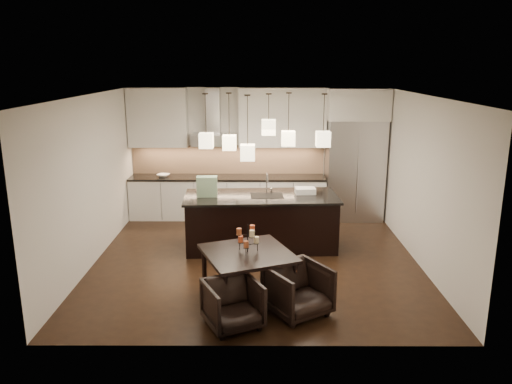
{
  "coord_description": "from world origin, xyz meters",
  "views": [
    {
      "loc": [
        0.03,
        -8.09,
        3.29
      ],
      "look_at": [
        0.0,
        0.2,
        1.15
      ],
      "focal_mm": 35.0,
      "sensor_mm": 36.0,
      "label": 1
    }
  ],
  "objects_px": {
    "armchair_right": "(298,290)",
    "refrigerator": "(354,170)",
    "island_body": "(261,223)",
    "dining_table": "(248,275)",
    "armchair_left": "(233,304)"
  },
  "relations": [
    {
      "from": "dining_table",
      "to": "armchair_left",
      "type": "relative_size",
      "value": 1.71
    },
    {
      "from": "dining_table",
      "to": "armchair_right",
      "type": "relative_size",
      "value": 1.54
    },
    {
      "from": "armchair_right",
      "to": "island_body",
      "type": "bearing_deg",
      "value": 68.42
    },
    {
      "from": "dining_table",
      "to": "armchair_left",
      "type": "bearing_deg",
      "value": -123.65
    },
    {
      "from": "armchair_left",
      "to": "armchair_right",
      "type": "relative_size",
      "value": 0.9
    },
    {
      "from": "armchair_right",
      "to": "dining_table",
      "type": "bearing_deg",
      "value": 112.64
    },
    {
      "from": "island_body",
      "to": "armchair_right",
      "type": "distance_m",
      "value": 2.59
    },
    {
      "from": "armchair_right",
      "to": "refrigerator",
      "type": "bearing_deg",
      "value": 38.23
    },
    {
      "from": "dining_table",
      "to": "armchair_right",
      "type": "xyz_separation_m",
      "value": [
        0.69,
        -0.48,
        -0.01
      ]
    },
    {
      "from": "dining_table",
      "to": "armchair_left",
      "type": "xyz_separation_m",
      "value": [
        -0.17,
        -0.82,
        -0.04
      ]
    },
    {
      "from": "armchair_left",
      "to": "armchair_right",
      "type": "bearing_deg",
      "value": -3.7
    },
    {
      "from": "dining_table",
      "to": "armchair_right",
      "type": "bearing_deg",
      "value": -56.76
    },
    {
      "from": "refrigerator",
      "to": "armchair_right",
      "type": "distance_m",
      "value": 4.64
    },
    {
      "from": "armchair_left",
      "to": "armchair_right",
      "type": "height_order",
      "value": "armchair_right"
    },
    {
      "from": "island_body",
      "to": "dining_table",
      "type": "bearing_deg",
      "value": -98.64
    }
  ]
}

